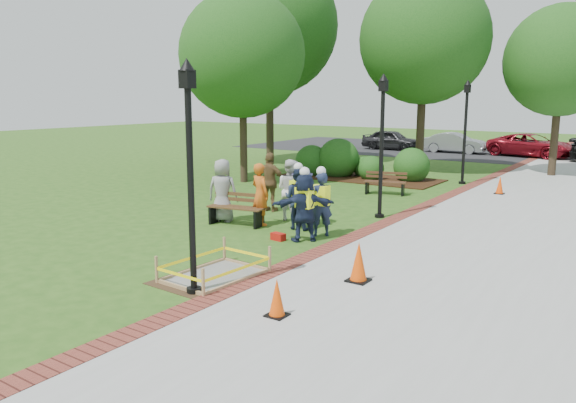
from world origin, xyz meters
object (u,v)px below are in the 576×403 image
Objects in this scene: cone_front at (277,299)px; hivis_worker_a at (304,205)px; hivis_worker_c at (298,196)px; wet_concrete_pad at (215,266)px; bench_near at (236,215)px; hivis_worker_b at (321,202)px; lamp_near at (190,160)px.

hivis_worker_a is at bearing 117.59° from cone_front.
hivis_worker_a is 1.02× the size of hivis_worker_c.
cone_front reaches higher than wet_concrete_pad.
hivis_worker_c is at bearing 120.19° from cone_front.
bench_near is 1.91m from hivis_worker_c.
hivis_worker_b is 1.00× the size of hivis_worker_c.
hivis_worker_b is (-0.02, 4.15, 0.68)m from wet_concrete_pad.
cone_front is 0.16× the size of lamp_near.
lamp_near is 2.26× the size of hivis_worker_a.
lamp_near is 2.32× the size of hivis_worker_b.
hivis_worker_a is at bearing -96.10° from hivis_worker_b.
lamp_near is at bearing -86.66° from hivis_worker_b.
bench_near is 6.88m from cone_front.
cone_front is at bearing -59.81° from hivis_worker_c.
bench_near is (-2.64, 3.88, 0.05)m from wet_concrete_pad.
hivis_worker_c reaches higher than wet_concrete_pad.
hivis_worker_b is at bearing 83.90° from hivis_worker_a.
hivis_worker_c is at bearing 160.43° from hivis_worker_b.
lamp_near is (2.92, -4.78, 2.19)m from bench_near.
wet_concrete_pad is 1.30× the size of hivis_worker_b.
hivis_worker_b is (2.63, 0.26, 0.63)m from bench_near.
bench_near is at bearing 135.10° from cone_front.
cone_front is at bearing -23.62° from wet_concrete_pad.
bench_near is 2.71m from hivis_worker_b.
bench_near is 0.94× the size of hivis_worker_c.
wet_concrete_pad is at bearing -78.17° from hivis_worker_c.
hivis_worker_a is 1.03× the size of hivis_worker_b.
hivis_worker_b reaches higher than bench_near.
cone_front is at bearing -62.41° from hivis_worker_a.
bench_near is at bearing 170.78° from hivis_worker_a.
hivis_worker_b is (-0.29, 5.04, -1.57)m from lamp_near.
hivis_worker_b reaches higher than wet_concrete_pad.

